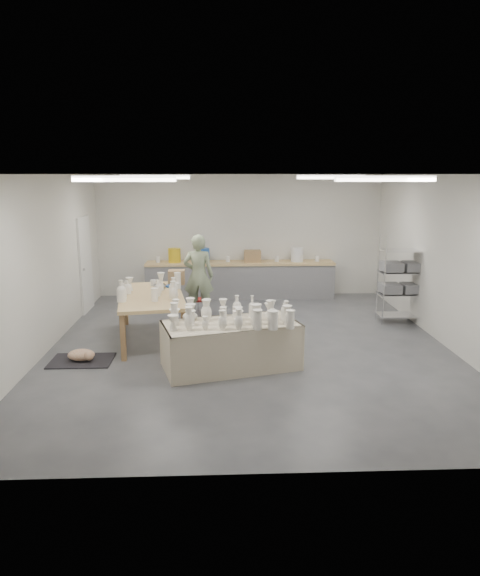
{
  "coord_description": "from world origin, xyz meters",
  "views": [
    {
      "loc": [
        -0.53,
        -8.7,
        3.0
      ],
      "look_at": [
        -0.16,
        0.06,
        1.05
      ],
      "focal_mm": 32.0,
      "sensor_mm": 36.0,
      "label": 1
    }
  ],
  "objects_px": {
    "work_table": "(154,293)",
    "red_stool": "(199,300)",
    "potter": "(199,276)",
    "drying_table": "(231,342)"
  },
  "relations": [
    {
      "from": "red_stool",
      "to": "drying_table",
      "type": "bearing_deg",
      "value": -79.53
    },
    {
      "from": "work_table",
      "to": "red_stool",
      "type": "bearing_deg",
      "value": 57.7
    },
    {
      "from": "drying_table",
      "to": "work_table",
      "type": "height_order",
      "value": "work_table"
    },
    {
      "from": "work_table",
      "to": "potter",
      "type": "bearing_deg",
      "value": 54.02
    },
    {
      "from": "drying_table",
      "to": "red_stool",
      "type": "relative_size",
      "value": 5.65
    },
    {
      "from": "potter",
      "to": "red_stool",
      "type": "distance_m",
      "value": 0.67
    },
    {
      "from": "potter",
      "to": "red_stool",
      "type": "bearing_deg",
      "value": -84.43
    },
    {
      "from": "red_stool",
      "to": "potter",
      "type": "bearing_deg",
      "value": -90.0
    },
    {
      "from": "potter",
      "to": "drying_table",
      "type": "bearing_deg",
      "value": 106.95
    },
    {
      "from": "drying_table",
      "to": "work_table",
      "type": "bearing_deg",
      "value": 116.56
    }
  ]
}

